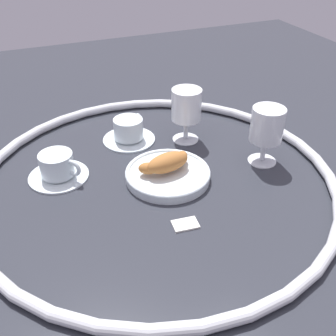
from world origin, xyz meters
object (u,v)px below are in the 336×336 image
pastry_plate (168,174)px  sugar_packet (186,224)px  coffee_cup_near (58,168)px  coffee_cup_far (127,131)px  juice_glass_left (267,127)px  croissant_large (167,163)px  juice_glass_right (186,107)px

pastry_plate → sugar_packet: pastry_plate is taller
coffee_cup_near → coffee_cup_far: 0.22m
coffee_cup_near → juice_glass_left: (0.46, -0.12, 0.07)m
coffee_cup_far → juice_glass_left: 0.35m
croissant_large → coffee_cup_near: 0.25m
coffee_cup_far → juice_glass_right: size_ratio=0.97×
pastry_plate → juice_glass_right: bearing=53.2°
coffee_cup_far → juice_glass_left: size_ratio=0.97×
juice_glass_right → pastry_plate: bearing=-126.8°
coffee_cup_near → juice_glass_right: (0.34, 0.05, 0.07)m
pastry_plate → coffee_cup_near: (-0.23, 0.10, 0.01)m
juice_glass_right → sugar_packet: bearing=-114.4°
pastry_plate → coffee_cup_near: coffee_cup_near is taller
croissant_large → sugar_packet: 0.17m
pastry_plate → croissant_large: 0.03m
coffee_cup_near → sugar_packet: bearing=-52.3°
coffee_cup_near → coffee_cup_far: size_ratio=1.00×
juice_glass_left → croissant_large: bearing=175.0°
croissant_large → juice_glass_left: bearing=-5.0°
juice_glass_left → sugar_packet: bearing=-152.4°
coffee_cup_near → sugar_packet: 0.33m
coffee_cup_far → coffee_cup_near: bearing=-152.6°
pastry_plate → croissant_large: size_ratio=1.42×
pastry_plate → juice_glass_right: 0.20m
pastry_plate → croissant_large: bearing=99.1°
coffee_cup_far → sugar_packet: bearing=-89.4°
juice_glass_right → sugar_packet: juice_glass_right is taller
pastry_plate → juice_glass_right: (0.11, 0.15, 0.08)m
juice_glass_left → sugar_packet: juice_glass_left is taller
coffee_cup_near → juice_glass_left: 0.48m
pastry_plate → sugar_packet: (-0.03, -0.16, -0.01)m
coffee_cup_far → croissant_large: bearing=-81.3°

